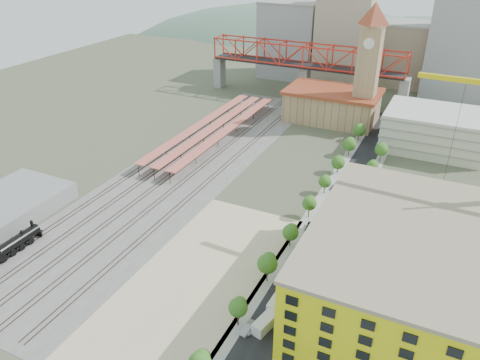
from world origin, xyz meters
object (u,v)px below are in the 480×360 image
at_px(car_0, 249,327).
at_px(site_trailer_d, 315,241).
at_px(locomotive, 4,251).
at_px(construction_building, 422,274).
at_px(site_trailer_a, 269,319).
at_px(site_trailer_b, 282,298).
at_px(clock_tower, 369,56).
at_px(site_trailer_c, 310,249).

bearing_deg(car_0, site_trailer_d, 76.87).
relative_size(locomotive, site_trailer_d, 2.49).
bearing_deg(construction_building, site_trailer_a, -147.03).
distance_m(site_trailer_b, site_trailer_d, 23.13).
bearing_deg(car_0, clock_tower, 84.41).
bearing_deg(site_trailer_d, clock_tower, 96.11).
relative_size(locomotive, car_0, 6.03).
bearing_deg(car_0, site_trailer_b, 65.45).
bearing_deg(construction_building, car_0, -145.16).
bearing_deg(site_trailer_b, site_trailer_a, -87.84).
bearing_deg(site_trailer_a, car_0, -119.64).
bearing_deg(locomotive, site_trailer_d, 29.63).
bearing_deg(site_trailer_b, locomotive, -165.52).
bearing_deg(locomotive, car_0, 3.93).
bearing_deg(site_trailer_a, clock_tower, 106.38).
bearing_deg(construction_building, site_trailer_b, -158.76).
height_order(site_trailer_a, site_trailer_b, site_trailer_b).
distance_m(clock_tower, site_trailer_a, 120.30).
height_order(construction_building, site_trailer_c, construction_building).
distance_m(site_trailer_c, car_0, 29.42).
bearing_deg(site_trailer_b, site_trailer_c, 92.16).
height_order(clock_tower, construction_building, clock_tower).
bearing_deg(site_trailer_c, site_trailer_a, -84.78).
bearing_deg(construction_building, clock_tower, 108.78).
height_order(clock_tower, car_0, clock_tower).
bearing_deg(site_trailer_a, site_trailer_c, 102.46).
distance_m(site_trailer_d, car_0, 33.35).
xyz_separation_m(site_trailer_c, site_trailer_d, (0.00, 3.95, -0.07)).
bearing_deg(site_trailer_d, site_trailer_b, -89.15).
height_order(locomotive, car_0, locomotive).
relative_size(construction_building, site_trailer_d, 5.34).
xyz_separation_m(locomotive, site_trailer_d, (66.00, 37.54, -0.90)).
distance_m(construction_building, site_trailer_b, 29.03).
distance_m(site_trailer_c, site_trailer_d, 3.96).
relative_size(site_trailer_a, site_trailer_d, 0.99).
distance_m(locomotive, site_trailer_c, 74.06).
distance_m(clock_tower, site_trailer_d, 91.53).
bearing_deg(clock_tower, site_trailer_b, -85.84).
relative_size(construction_building, site_trailer_b, 4.99).
bearing_deg(site_trailer_d, locomotive, -149.51).
relative_size(clock_tower, site_trailer_b, 5.13).
xyz_separation_m(clock_tower, site_trailer_d, (8.00, -86.97, -27.40)).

